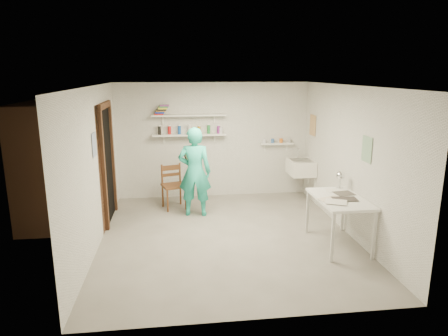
{
  "coord_description": "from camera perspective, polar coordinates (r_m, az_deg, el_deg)",
  "views": [
    {
      "loc": [
        -0.79,
        -5.98,
        2.6
      ],
      "look_at": [
        0.0,
        0.4,
        1.05
      ],
      "focal_mm": 32.0,
      "sensor_mm": 36.0,
      "label": 1
    }
  ],
  "objects": [
    {
      "name": "shelf_lower",
      "position": [
        8.21,
        -4.97,
        4.75
      ],
      "size": [
        1.5,
        0.22,
        0.03
      ],
      "primitive_type": "cube",
      "color": "white",
      "rests_on": "wall_back"
    },
    {
      "name": "spray_cans",
      "position": [
        8.2,
        -4.99,
        5.44
      ],
      "size": [
        1.26,
        0.06,
        0.17
      ],
      "color": "black",
      "rests_on": "shelf_lower"
    },
    {
      "name": "wall_front",
      "position": [
        4.05,
        4.67,
        -6.72
      ],
      "size": [
        4.0,
        0.02,
        2.4
      ],
      "primitive_type": "cube",
      "color": "silver",
      "rests_on": "ground"
    },
    {
      "name": "door_jamb_far",
      "position": [
        7.79,
        -15.62,
        1.19
      ],
      "size": [
        0.06,
        0.1,
        2.0
      ],
      "primitive_type": "cube",
      "color": "brown",
      "rests_on": "ground"
    },
    {
      "name": "ledge_shelf",
      "position": [
        8.55,
        7.55,
        3.48
      ],
      "size": [
        0.7,
        0.14,
        0.03
      ],
      "primitive_type": "cube",
      "color": "white",
      "rests_on": "wall_back"
    },
    {
      "name": "wooden_chair",
      "position": [
        7.8,
        -7.17,
        -2.52
      ],
      "size": [
        0.52,
        0.51,
        0.91
      ],
      "primitive_type": "cube",
      "rotation": [
        0.0,
        0.0,
        0.29
      ],
      "color": "brown",
      "rests_on": "ground"
    },
    {
      "name": "work_table",
      "position": [
        6.37,
        16.01,
        -7.38
      ],
      "size": [
        0.69,
        1.15,
        0.76
      ],
      "primitive_type": "cube",
      "color": "white",
      "rests_on": "ground"
    },
    {
      "name": "door_lintel",
      "position": [
        7.15,
        -16.73,
        8.58
      ],
      "size": [
        0.06,
        1.05,
        0.1
      ],
      "primitive_type": "cube",
      "color": "brown",
      "rests_on": "wall_left"
    },
    {
      "name": "ledge_pots",
      "position": [
        8.54,
        7.56,
        3.88
      ],
      "size": [
        0.48,
        0.07,
        0.09
      ],
      "color": "silver",
      "rests_on": "ledge_shelf"
    },
    {
      "name": "wall_clock",
      "position": [
        7.44,
        -4.58,
        1.89
      ],
      "size": [
        0.3,
        0.08,
        0.3
      ],
      "primitive_type": "cylinder",
      "rotation": [
        1.57,
        0.0,
        -0.15
      ],
      "color": "beige",
      "rests_on": "man"
    },
    {
      "name": "desk_lamp",
      "position": [
        6.66,
        16.32,
        -1.03
      ],
      "size": [
        0.14,
        0.14,
        0.14
      ],
      "primitive_type": "sphere",
      "color": "silver",
      "rests_on": "work_table"
    },
    {
      "name": "poster_right_b",
      "position": [
        6.2,
        19.73,
        2.53
      ],
      "size": [
        0.01,
        0.3,
        0.38
      ],
      "primitive_type": "cube",
      "color": "#3F724C",
      "rests_on": "wall_right"
    },
    {
      "name": "book_stack",
      "position": [
        8.15,
        -8.89,
        8.21
      ],
      "size": [
        0.3,
        0.14,
        0.2
      ],
      "color": "red",
      "rests_on": "shelf_upper"
    },
    {
      "name": "belfast_sink",
      "position": [
        8.31,
        10.94,
        0.09
      ],
      "size": [
        0.48,
        0.6,
        0.3
      ],
      "primitive_type": "cube",
      "color": "white",
      "rests_on": "wall_right"
    },
    {
      "name": "corridor_box",
      "position": [
        7.45,
        -21.75,
        0.56
      ],
      "size": [
        1.4,
        1.5,
        2.1
      ],
      "primitive_type": "cube",
      "color": "brown",
      "rests_on": "ground"
    },
    {
      "name": "poster_right_a",
      "position": [
        8.33,
        12.55,
        6.0
      ],
      "size": [
        0.01,
        0.34,
        0.42
      ],
      "primitive_type": "cube",
      "color": "#995933",
      "rests_on": "wall_right"
    },
    {
      "name": "man",
      "position": [
        7.3,
        -4.21,
        -0.56
      ],
      "size": [
        0.65,
        0.48,
        1.65
      ],
      "primitive_type": "imported",
      "rotation": [
        0.0,
        0.0,
        2.99
      ],
      "color": "#26C0A6",
      "rests_on": "ground"
    },
    {
      "name": "papers",
      "position": [
        6.24,
        16.24,
        -4.01
      ],
      "size": [
        0.3,
        0.22,
        0.02
      ],
      "color": "silver",
      "rests_on": "work_table"
    },
    {
      "name": "shelf_upper",
      "position": [
        8.16,
        -5.03,
        7.53
      ],
      "size": [
        1.5,
        0.22,
        0.03
      ],
      "primitive_type": "cube",
      "color": "white",
      "rests_on": "wall_back"
    },
    {
      "name": "door_jamb_near",
      "position": [
        6.82,
        -16.81,
        -0.59
      ],
      "size": [
        0.06,
        0.1,
        2.0
      ],
      "primitive_type": "cube",
      "color": "brown",
      "rests_on": "ground"
    },
    {
      "name": "poster_left",
      "position": [
        6.24,
        -18.06,
        3.19
      ],
      "size": [
        0.01,
        0.28,
        0.36
      ],
      "primitive_type": "cube",
      "color": "#334C7F",
      "rests_on": "wall_left"
    },
    {
      "name": "doorway_recess",
      "position": [
        7.31,
        -16.33,
        0.35
      ],
      "size": [
        0.02,
        0.9,
        2.0
      ],
      "primitive_type": "cube",
      "color": "black",
      "rests_on": "wall_left"
    },
    {
      "name": "floor",
      "position": [
        6.57,
        0.44,
        -9.84
      ],
      "size": [
        4.0,
        4.5,
        0.02
      ],
      "primitive_type": "cube",
      "color": "slate",
      "rests_on": "ground"
    },
    {
      "name": "wall_right",
      "position": [
        6.75,
        17.63,
        0.94
      ],
      "size": [
        0.02,
        4.5,
        2.4
      ],
      "primitive_type": "cube",
      "color": "silver",
      "rests_on": "ground"
    },
    {
      "name": "wall_left",
      "position": [
        6.26,
        -18.1,
        -0.05
      ],
      "size": [
        0.02,
        4.5,
        2.4
      ],
      "primitive_type": "cube",
      "color": "silver",
      "rests_on": "ground"
    },
    {
      "name": "wall_back",
      "position": [
        8.39,
        -1.57,
        3.96
      ],
      "size": [
        4.0,
        0.02,
        2.4
      ],
      "primitive_type": "cube",
      "color": "silver",
      "rests_on": "ground"
    },
    {
      "name": "ceiling",
      "position": [
        6.03,
        0.48,
        11.75
      ],
      "size": [
        4.0,
        4.5,
        0.02
      ],
      "primitive_type": "cube",
      "color": "silver",
      "rests_on": "wall_back"
    }
  ]
}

